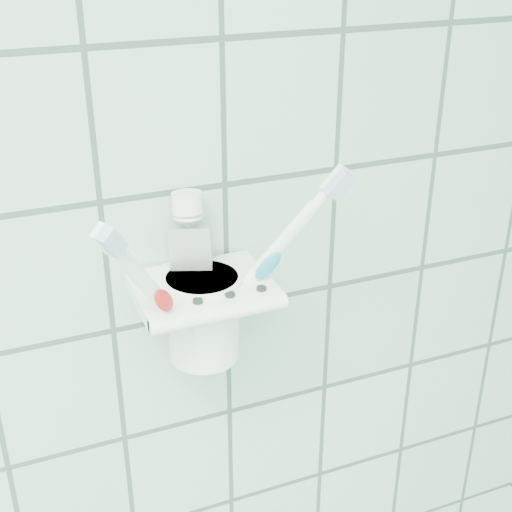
{
  "coord_description": "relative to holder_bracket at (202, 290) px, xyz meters",
  "views": [
    {
      "loc": [
        0.48,
        0.63,
        1.61
      ],
      "look_at": [
        0.67,
        1.1,
        1.35
      ],
      "focal_mm": 50.0,
      "sensor_mm": 36.0,
      "label": 1
    }
  ],
  "objects": [
    {
      "name": "cup",
      "position": [
        0.0,
        0.0,
        -0.03
      ],
      "size": [
        0.07,
        0.07,
        0.08
      ],
      "color": "white",
      "rests_on": "holder_bracket"
    },
    {
      "name": "toothpaste_tube",
      "position": [
        -0.0,
        0.02,
        0.02
      ],
      "size": [
        0.04,
        0.04,
        0.15
      ],
      "rotation": [
        -0.09,
        -0.03,
        -0.36
      ],
      "color": "silver",
      "rests_on": "cup"
    },
    {
      "name": "holder_bracket",
      "position": [
        0.0,
        0.0,
        0.0
      ],
      "size": [
        0.12,
        0.1,
        0.04
      ],
      "color": "white",
      "rests_on": "wall_back"
    },
    {
      "name": "toothbrush_blue",
      "position": [
        -0.0,
        0.02,
        0.03
      ],
      "size": [
        0.02,
        0.06,
        0.18
      ],
      "rotation": [
        -0.29,
        0.16,
        0.31
      ],
      "color": "white",
      "rests_on": "cup"
    },
    {
      "name": "toothbrush_pink",
      "position": [
        -0.0,
        -0.01,
        0.04
      ],
      "size": [
        0.09,
        0.07,
        0.19
      ],
      "rotation": [
        0.06,
        -0.61,
        0.5
      ],
      "color": "white",
      "rests_on": "cup"
    },
    {
      "name": "toothbrush_orange",
      "position": [
        -0.01,
        0.0,
        0.05
      ],
      "size": [
        0.12,
        0.05,
        0.2
      ],
      "rotation": [
        0.27,
        0.63,
        0.13
      ],
      "color": "white",
      "rests_on": "cup"
    }
  ]
}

